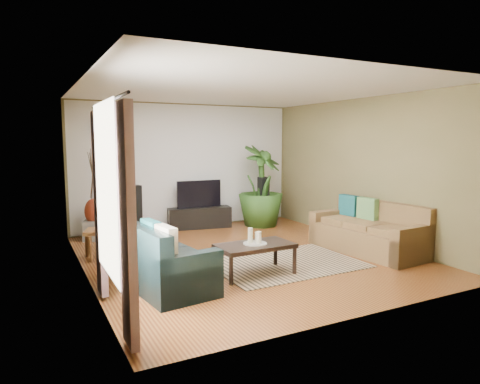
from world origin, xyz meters
TOP-DOWN VIEW (x-y plane):
  - floor at (0.00, 0.00)m, footprint 5.50×5.50m
  - ceiling at (0.00, 0.00)m, footprint 5.50×5.50m
  - wall_back at (0.00, 2.75)m, footprint 5.00×0.00m
  - wall_front at (0.00, -2.75)m, footprint 5.00×0.00m
  - wall_left at (-2.50, 0.00)m, footprint 0.00×5.50m
  - wall_right at (2.50, 0.00)m, footprint 0.00×5.50m
  - backwall_panel at (0.00, 2.74)m, footprint 4.90×0.00m
  - window_pane at (-2.48, -1.60)m, footprint 0.00×1.80m
  - curtain_near at (-2.43, -2.35)m, footprint 0.08×0.35m
  - curtain_far at (-2.43, -0.85)m, footprint 0.08×0.35m
  - curtain_rod at (-2.43, -1.60)m, footprint 0.03×1.90m
  - sofa_left at (-1.66, -0.66)m, footprint 1.08×2.03m
  - sofa_right at (2.00, -0.71)m, footprint 1.06×2.06m
  - area_rug at (0.34, -0.68)m, footprint 2.30×1.64m
  - coffee_table at (-0.34, -0.93)m, footprint 1.10×0.62m
  - candle_tray at (-0.34, -0.93)m, footprint 0.34×0.34m
  - candle_tall at (-0.40, -0.90)m, footprint 0.07×0.07m
  - candle_mid at (-0.30, -0.97)m, footprint 0.07×0.07m
  - candle_short at (-0.27, -0.87)m, footprint 0.07×0.07m
  - tv_stand at (0.18, 2.50)m, footprint 1.42×0.64m
  - television at (0.18, 2.50)m, footprint 1.00×0.05m
  - speaker_left at (-1.20, 2.50)m, footprint 0.22×0.23m
  - speaker_right at (1.56, 2.09)m, footprint 0.20×0.22m
  - potted_plant at (1.50, 2.09)m, footprint 1.40×1.40m
  - plant_pot at (1.50, 2.09)m, footprint 0.33×0.33m
  - pedestal at (-2.04, 2.35)m, footprint 0.49×0.49m
  - vase at (-2.04, 2.35)m, footprint 0.35×0.35m
  - side_table at (-2.16, 0.99)m, footprint 0.57×0.57m

SIDE VIEW (x-z plane):
  - floor at x=0.00m, z-range 0.00..0.00m
  - area_rug at x=0.34m, z-range 0.00..0.01m
  - plant_pot at x=1.50m, z-range 0.00..0.26m
  - pedestal at x=-2.04m, z-range 0.00..0.39m
  - coffee_table at x=-0.34m, z-range 0.00..0.45m
  - tv_stand at x=0.18m, z-range 0.00..0.46m
  - side_table at x=-2.16m, z-range 0.00..0.47m
  - sofa_left at x=-1.66m, z-range 0.00..0.85m
  - sofa_right at x=2.00m, z-range 0.00..0.85m
  - candle_tray at x=-0.34m, z-range 0.45..0.46m
  - speaker_left at x=-1.20m, z-range 0.00..1.01m
  - candle_short at x=-0.27m, z-range 0.46..0.60m
  - candle_mid at x=-0.30m, z-range 0.46..0.63m
  - speaker_right at x=1.56m, z-range 0.00..1.09m
  - vase at x=-2.04m, z-range 0.31..0.81m
  - candle_tall at x=-0.40m, z-range 0.46..0.68m
  - television at x=0.18m, z-range 0.46..1.05m
  - potted_plant at x=1.50m, z-range 0.00..1.80m
  - curtain_near at x=-2.43m, z-range 0.05..2.25m
  - curtain_far at x=-2.43m, z-range 0.05..2.25m
  - wall_left at x=-2.50m, z-range -1.40..4.10m
  - wall_right at x=2.50m, z-range -1.40..4.10m
  - wall_back at x=0.00m, z-range -1.15..3.85m
  - wall_front at x=0.00m, z-range -1.15..3.85m
  - backwall_panel at x=0.00m, z-range -1.10..3.80m
  - window_pane at x=-2.48m, z-range 0.50..2.30m
  - curtain_rod at x=-2.43m, z-range 2.28..2.31m
  - ceiling at x=0.00m, z-range 2.70..2.70m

